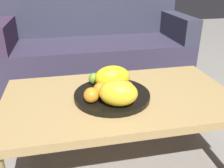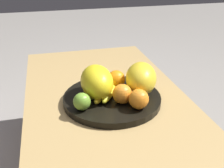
{
  "view_description": "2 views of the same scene",
  "coord_description": "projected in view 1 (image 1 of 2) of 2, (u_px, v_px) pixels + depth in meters",
  "views": [
    {
      "loc": [
        -0.26,
        -1.05,
        0.98
      ],
      "look_at": [
        -0.04,
        -0.01,
        0.49
      ],
      "focal_mm": 38.75,
      "sensor_mm": 36.0,
      "label": 1
    },
    {
      "loc": [
        -0.92,
        0.21,
        0.94
      ],
      "look_at": [
        -0.04,
        -0.01,
        0.49
      ],
      "focal_mm": 42.94,
      "sensor_mm": 36.0,
      "label": 2
    }
  ],
  "objects": [
    {
      "name": "ground_plane",
      "position": [
        119.0,
        159.0,
        1.4
      ],
      "size": [
        8.0,
        8.0,
        0.0
      ],
      "primitive_type": "plane",
      "color": "gray"
    },
    {
      "name": "coffee_table",
      "position": [
        120.0,
        103.0,
        1.24
      ],
      "size": [
        1.17,
        0.64,
        0.41
      ],
      "color": "tan",
      "rests_on": "ground_plane"
    },
    {
      "name": "couch",
      "position": [
        95.0,
        49.0,
        2.32
      ],
      "size": [
        1.7,
        0.7,
        0.9
      ],
      "color": "#352F46",
      "rests_on": "ground_plane"
    },
    {
      "name": "fruit_bowl",
      "position": [
        112.0,
        95.0,
        1.2
      ],
      "size": [
        0.38,
        0.38,
        0.03
      ],
      "primitive_type": "cylinder",
      "color": "black",
      "rests_on": "coffee_table"
    },
    {
      "name": "melon_large_front",
      "position": [
        118.0,
        93.0,
        1.07
      ],
      "size": [
        0.2,
        0.17,
        0.12
      ],
      "primitive_type": "ellipsoid",
      "rotation": [
        0.0,
        0.0,
        -0.33
      ],
      "color": "yellow",
      "rests_on": "fruit_bowl"
    },
    {
      "name": "melon_smaller_beside",
      "position": [
        112.0,
        77.0,
        1.22
      ],
      "size": [
        0.18,
        0.12,
        0.12
      ],
      "primitive_type": "ellipsoid",
      "rotation": [
        0.0,
        0.0,
        -0.0
      ],
      "color": "yellow",
      "rests_on": "fruit_bowl"
    },
    {
      "name": "orange_front",
      "position": [
        126.0,
        88.0,
        1.16
      ],
      "size": [
        0.07,
        0.07,
        0.07
      ],
      "primitive_type": "sphere",
      "color": "orange",
      "rests_on": "fruit_bowl"
    },
    {
      "name": "orange_left",
      "position": [
        101.0,
        90.0,
        1.15
      ],
      "size": [
        0.07,
        0.07,
        0.07
      ],
      "primitive_type": "sphere",
      "color": "orange",
      "rests_on": "fruit_bowl"
    },
    {
      "name": "orange_right",
      "position": [
        91.0,
        95.0,
        1.1
      ],
      "size": [
        0.07,
        0.07,
        0.07
      ],
      "primitive_type": "sphere",
      "color": "orange",
      "rests_on": "fruit_bowl"
    },
    {
      "name": "apple_front",
      "position": [
        94.0,
        79.0,
        1.28
      ],
      "size": [
        0.06,
        0.06,
        0.06
      ],
      "primitive_type": "sphere",
      "color": "#71A332",
      "rests_on": "fruit_bowl"
    },
    {
      "name": "banana_bunch",
      "position": [
        111.0,
        86.0,
        1.21
      ],
      "size": [
        0.17,
        0.15,
        0.06
      ],
      "color": "yellow",
      "rests_on": "fruit_bowl"
    }
  ]
}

